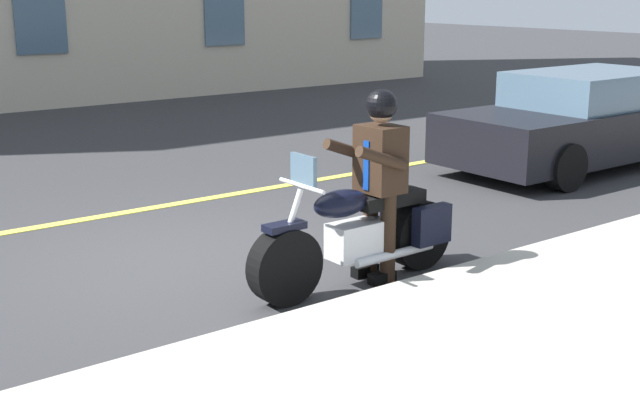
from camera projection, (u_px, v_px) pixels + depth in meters
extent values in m
plane|color=#333335|center=(182.00, 261.00, 8.15)|extent=(80.00, 80.00, 0.00)
cube|color=#E5DB4C|center=(101.00, 217.00, 9.70)|extent=(60.00, 0.16, 0.01)
cylinder|color=black|center=(285.00, 266.00, 6.99)|extent=(0.66, 0.21, 0.66)
cylinder|color=black|center=(419.00, 234.00, 7.90)|extent=(0.66, 0.21, 0.66)
cube|color=silver|center=(358.00, 239.00, 7.44)|extent=(0.56, 0.29, 0.32)
ellipsoid|color=black|center=(341.00, 204.00, 7.23)|extent=(0.56, 0.29, 0.24)
cube|color=black|center=(388.00, 199.00, 7.56)|extent=(0.70, 0.29, 0.12)
cube|color=black|center=(432.00, 225.00, 7.67)|extent=(0.40, 0.12, 0.36)
cube|color=black|center=(399.00, 215.00, 8.00)|extent=(0.40, 0.12, 0.36)
cylinder|color=silver|center=(287.00, 235.00, 6.93)|extent=(0.35, 0.05, 0.76)
cylinder|color=silver|center=(302.00, 186.00, 6.93)|extent=(0.04, 0.60, 0.04)
cube|color=black|center=(284.00, 226.00, 6.90)|extent=(0.36, 0.16, 0.06)
cylinder|color=silver|center=(395.00, 254.00, 7.53)|extent=(0.90, 0.09, 0.08)
cube|color=slate|center=(304.00, 171.00, 6.91)|extent=(0.04, 0.32, 0.28)
cylinder|color=black|center=(388.00, 237.00, 7.49)|extent=(0.14, 0.14, 0.84)
cube|color=black|center=(382.00, 278.00, 7.55)|extent=(0.26, 0.11, 0.10)
cylinder|color=black|center=(370.00, 231.00, 7.68)|extent=(0.14, 0.14, 0.84)
cube|color=black|center=(365.00, 271.00, 7.73)|extent=(0.26, 0.11, 0.10)
cube|color=black|center=(381.00, 159.00, 7.41)|extent=(0.32, 0.40, 0.60)
cube|color=navy|center=(367.00, 165.00, 7.33)|extent=(0.02, 0.07, 0.44)
cylinder|color=black|center=(382.00, 159.00, 7.12)|extent=(0.55, 0.11, 0.28)
cylinder|color=black|center=(349.00, 151.00, 7.46)|extent=(0.55, 0.11, 0.28)
sphere|color=tan|center=(381.00, 111.00, 7.30)|extent=(0.22, 0.22, 0.22)
sphere|color=black|center=(382.00, 105.00, 7.29)|extent=(0.28, 0.28, 0.28)
cube|color=black|center=(581.00, 130.00, 12.30)|extent=(4.60, 1.80, 0.70)
cube|color=slate|center=(592.00, 92.00, 12.28)|extent=(2.40, 1.60, 0.60)
cylinder|color=black|center=(566.00, 167.00, 10.86)|extent=(0.64, 0.22, 0.64)
cylinder|color=black|center=(470.00, 148.00, 12.18)|extent=(0.64, 0.22, 0.64)
cylinder|color=black|center=(591.00, 128.00, 13.86)|extent=(0.64, 0.22, 0.64)
cube|color=slate|center=(366.00, 9.00, 22.86)|extent=(1.10, 0.06, 1.60)
cube|color=slate|center=(224.00, 12.00, 20.24)|extent=(1.10, 0.06, 1.60)
cube|color=slate|center=(40.00, 16.00, 17.62)|extent=(1.10, 0.06, 1.60)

